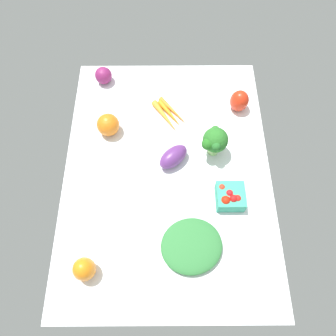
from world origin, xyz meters
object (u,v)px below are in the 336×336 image
broccoli_head (215,141)px  eggplant (174,157)px  leafy_greens_clump (192,246)px  berry_basket (231,197)px  bell_pepper_red (240,101)px  red_onion_near_basket (104,75)px  heirloom_tomato_orange (109,125)px  bell_pepper_orange (85,269)px  carrot_bunch (170,115)px

broccoli_head → eggplant: bearing=104.7°
leafy_greens_clump → berry_basket: bearing=-39.8°
berry_basket → bell_pepper_red: bell_pepper_red is taller
red_onion_near_basket → berry_basket: red_onion_near_basket is taller
berry_basket → heirloom_tomato_orange: 53.20cm
broccoli_head → bell_pepper_red: 24.01cm
bell_pepper_red → heirloom_tomato_orange: (-11.05, 51.44, -0.31)cm
broccoli_head → bell_pepper_orange: broccoli_head is taller
red_onion_near_basket → bell_pepper_red: 57.42cm
carrot_bunch → leafy_greens_clump: size_ratio=0.89×
red_onion_near_basket → bell_pepper_orange: size_ratio=0.77×
bell_pepper_orange → carrot_bunch: bearing=-23.6°
carrot_bunch → broccoli_head: bearing=-135.7°
bell_pepper_red → leafy_greens_clump: 60.93cm
bell_pepper_red → eggplant: bell_pepper_red is taller
bell_pepper_red → heirloom_tomato_orange: size_ratio=1.07×
red_onion_near_basket → heirloom_tomato_orange: heirloom_tomato_orange is taller
eggplant → berry_basket: bearing=99.2°
leafy_greens_clump → carrot_bunch: bearing=7.4°
bell_pepper_red → leafy_greens_clump: (-57.13, 21.01, -2.65)cm
red_onion_near_basket → berry_basket: bearing=-138.6°
leafy_greens_clump → broccoli_head: bearing=-14.4°
berry_basket → bell_pepper_red: bearing=-10.0°
carrot_bunch → broccoli_head: broccoli_head is taller
red_onion_near_basket → bell_pepper_orange: (-79.38, -1.00, 1.07)cm
broccoli_head → bell_pepper_red: (20.71, -11.68, -3.33)cm
red_onion_near_basket → carrot_bunch: bearing=-124.0°
leafy_greens_clump → heirloom_tomato_orange: 55.28cm
bell_pepper_orange → heirloom_tomato_orange: bearing=-3.3°
carrot_bunch → berry_basket: bearing=-150.2°
bell_pepper_orange → leafy_greens_clump: size_ratio=0.46×
heirloom_tomato_orange → carrot_bunch: bearing=-73.4°
carrot_bunch → eggplant: 20.75cm
bell_pepper_orange → eggplant: bell_pepper_orange is taller
red_onion_near_basket → leafy_greens_clump: 79.58cm
broccoli_head → heirloom_tomato_orange: (9.66, 39.76, -3.64)cm
heirloom_tomato_orange → bell_pepper_red: bearing=-77.9°
broccoli_head → eggplant: (-3.91, 14.87, -4.66)cm
red_onion_near_basket → leafy_greens_clump: bearing=-154.3°
heirloom_tomato_orange → red_onion_near_basket: bearing=9.1°
leafy_greens_clump → eggplant: size_ratio=1.65×
heirloom_tomato_orange → eggplant: 28.37cm
carrot_bunch → berry_basket: 41.98cm
carrot_bunch → heirloom_tomato_orange: 24.73cm
carrot_bunch → broccoli_head: 24.27cm
carrot_bunch → eggplant: eggplant is taller
broccoli_head → leafy_greens_clump: (-36.42, 9.33, -5.98)cm
carrot_bunch → berry_basket: (-36.40, -20.83, 1.87)cm
bell_pepper_orange → bell_pepper_red: 84.72cm
berry_basket → bell_pepper_orange: (-24.41, 47.43, 1.57)cm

